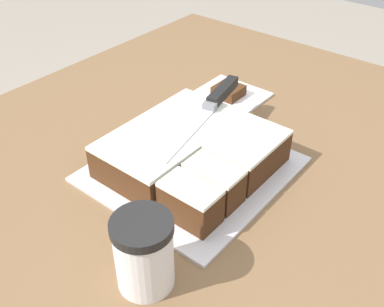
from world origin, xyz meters
name	(u,v)px	position (x,y,z in m)	size (l,w,h in m)	color
cake_board	(192,169)	(0.03, 0.01, 0.92)	(0.34, 0.32, 0.01)	silver
cake	(192,152)	(0.03, 0.01, 0.95)	(0.28, 0.26, 0.07)	#472814
knife	(216,100)	(0.15, 0.05, 0.99)	(0.31, 0.09, 0.02)	silver
coffee_cup	(144,253)	(-0.21, -0.10, 0.97)	(0.09, 0.09, 0.12)	white
paper_napkin	(228,97)	(0.30, 0.11, 0.92)	(0.16, 0.16, 0.01)	white
brownie	(228,91)	(0.30, 0.11, 0.93)	(0.06, 0.06, 0.02)	#472814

